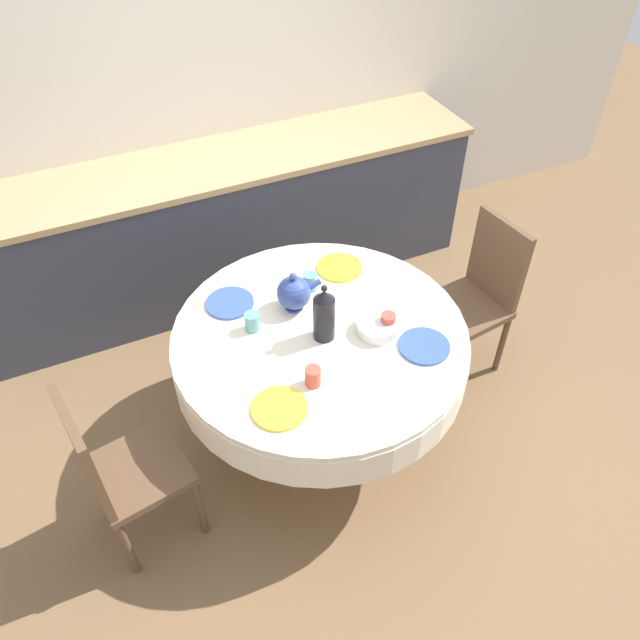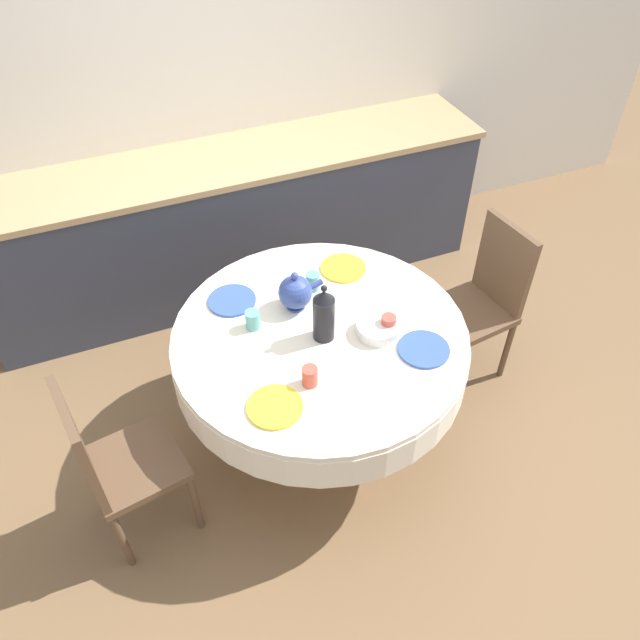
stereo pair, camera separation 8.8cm
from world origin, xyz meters
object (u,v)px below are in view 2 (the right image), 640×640
at_px(chair_left, 484,296).
at_px(coffee_carafe, 324,315).
at_px(teapot, 296,292).
at_px(chair_right, 114,461).

relative_size(chair_left, coffee_carafe, 3.13).
distance_m(coffee_carafe, teapot, 0.25).
relative_size(chair_left, teapot, 4.23).
relative_size(chair_right, teapot, 4.23).
relative_size(chair_right, coffee_carafe, 3.13).
distance_m(chair_left, coffee_carafe, 1.12).
height_order(coffee_carafe, teapot, coffee_carafe).
height_order(chair_left, teapot, teapot).
bearing_deg(teapot, chair_left, -4.23).
xyz_separation_m(chair_right, teapot, (1.00, 0.39, 0.33)).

